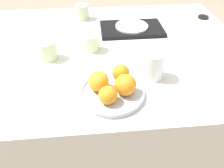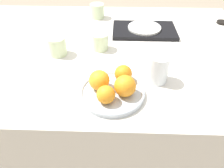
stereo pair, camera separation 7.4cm
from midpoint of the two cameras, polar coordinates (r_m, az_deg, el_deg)
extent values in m
plane|color=gray|center=(1.54, -1.61, -13.81)|extent=(12.00, 12.00, 0.00)
cube|color=silver|center=(1.27, -1.90, -4.19)|extent=(1.54, 1.02, 0.71)
cylinder|color=#B2BCC6|center=(0.77, 2.76, -2.58)|extent=(0.23, 0.23, 0.01)
torus|color=#B2BCC6|center=(0.76, 2.77, -2.18)|extent=(0.23, 0.23, 0.01)
sphere|color=orange|center=(0.71, 1.38, -2.92)|extent=(0.06, 0.06, 0.06)
sphere|color=orange|center=(0.75, -0.57, 0.87)|extent=(0.07, 0.07, 0.07)
sphere|color=orange|center=(0.79, 5.64, 2.60)|extent=(0.06, 0.06, 0.06)
sphere|color=orange|center=(0.73, 6.33, -0.64)|extent=(0.07, 0.07, 0.07)
cylinder|color=silver|center=(0.83, 14.52, 3.75)|extent=(0.08, 0.08, 0.11)
cube|color=black|center=(1.20, 10.22, 13.61)|extent=(0.33, 0.20, 0.02)
cylinder|color=silver|center=(1.19, 10.30, 14.26)|extent=(0.17, 0.17, 0.01)
cylinder|color=beige|center=(0.99, -12.03, 9.57)|extent=(0.08, 0.08, 0.08)
cylinder|color=beige|center=(1.34, -2.24, 18.50)|extent=(0.08, 0.08, 0.08)
cylinder|color=beige|center=(1.01, -1.03, 10.94)|extent=(0.07, 0.07, 0.08)
cylinder|color=black|center=(1.44, 28.22, 13.97)|extent=(0.06, 0.06, 0.01)
camera|label=1|loc=(0.04, -87.14, 2.36)|focal=35.00mm
camera|label=2|loc=(0.04, 92.86, -2.36)|focal=35.00mm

